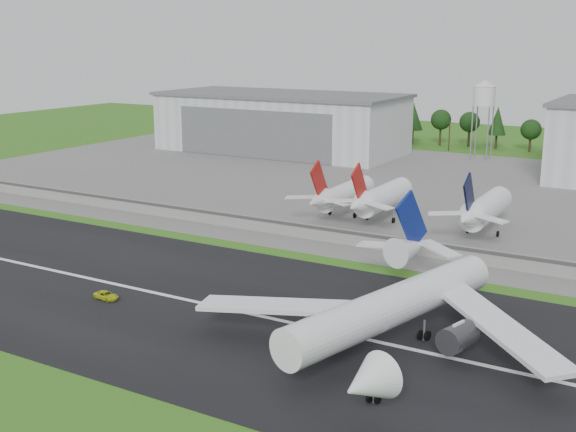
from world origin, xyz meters
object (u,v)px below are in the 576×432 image
Objects in this scene: ground_vehicle at (106,295)px; parked_jet_red_b at (378,198)px; parked_jet_navy at (482,210)px; parked_jet_red_a at (340,195)px; main_airliner at (392,315)px.

parked_jet_red_b is at bearing -10.05° from ground_vehicle.
parked_jet_navy is (25.38, 0.01, 0.06)m from parked_jet_red_b.
parked_jet_red_b is (10.39, 0.04, 0.25)m from parked_jet_red_a.
parked_jet_red_a is at bearing -43.47° from main_airliner.
ground_vehicle is 0.15× the size of parked_jet_red_b.
ground_vehicle is (-50.21, -6.18, -4.13)m from main_airliner.
parked_jet_navy is at bearing 0.02° from parked_jet_red_b.
parked_jet_red_a is 1.00× the size of parked_jet_navy.
main_airliner reaches higher than parked_jet_red_a.
parked_jet_red_b is 1.00× the size of parked_jet_navy.
main_airliner is 50.76m from ground_vehicle.
main_airliner is at bearing -85.57° from parked_jet_navy.
ground_vehicle is at bearing -105.03° from parked_jet_red_b.
main_airliner is at bearing -65.48° from parked_jet_red_b.
parked_jet_red_a is 1.00× the size of parked_jet_red_b.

